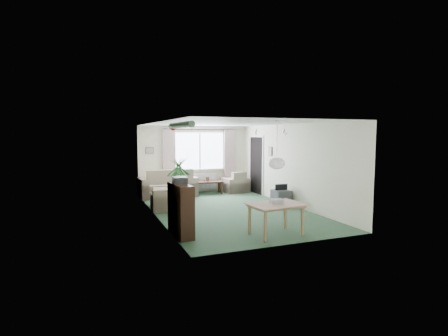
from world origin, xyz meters
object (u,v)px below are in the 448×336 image
object	(u,v)px
sofa	(167,182)
dining_table	(276,220)
coffee_table	(208,187)
houseplant	(179,184)
armchair_left	(168,193)
pet_bed	(279,203)
armchair_corner	(235,182)
tv_cube	(281,198)
bookshelf	(181,210)

from	to	relation	value
sofa	dining_table	bearing A→B (deg)	100.05
coffee_table	houseplant	size ratio (longest dim) A/B	0.64
coffee_table	armchair_left	bearing A→B (deg)	-133.26
coffee_table	pet_bed	xyz separation A→B (m)	(1.30, -2.73, -0.16)
armchair_corner	armchair_left	distance (m)	3.48
armchair_corner	tv_cube	distance (m)	2.75
dining_table	armchair_left	bearing A→B (deg)	114.32
houseplant	dining_table	distance (m)	3.15
armchair_corner	dining_table	world-z (taller)	armchair_corner
coffee_table	dining_table	world-z (taller)	dining_table
armchair_left	pet_bed	bearing A→B (deg)	81.13
bookshelf	dining_table	world-z (taller)	bookshelf
bookshelf	houseplant	world-z (taller)	houseplant
armchair_left	coffee_table	xyz separation A→B (m)	(1.85, 1.97, -0.23)
tv_cube	bookshelf	bearing A→B (deg)	-149.77
houseplant	dining_table	bearing A→B (deg)	-63.99
bookshelf	tv_cube	distance (m)	4.05
bookshelf	houseplant	xyz separation A→B (m)	(0.50, 2.14, 0.24)
coffee_table	tv_cube	xyz separation A→B (m)	(1.35, -2.75, 0.01)
pet_bed	armchair_corner	bearing A→B (deg)	95.60
pet_bed	tv_cube	bearing A→B (deg)	-25.97
armchair_left	bookshelf	size ratio (longest dim) A/B	0.93
armchair_left	coffee_table	bearing A→B (deg)	141.41
sofa	houseplant	xyz separation A→B (m)	(-0.24, -2.55, 0.31)
coffee_table	pet_bed	distance (m)	3.02
dining_table	pet_bed	world-z (taller)	dining_table
armchair_left	houseplant	distance (m)	0.69
houseplant	dining_table	xyz separation A→B (m)	(1.37, -2.80, -0.46)
coffee_table	bookshelf	distance (m)	5.18
dining_table	pet_bed	distance (m)	3.10
houseplant	pet_bed	world-z (taller)	houseplant
bookshelf	houseplant	bearing A→B (deg)	72.48
armchair_left	coffee_table	distance (m)	2.71
houseplant	tv_cube	xyz separation A→B (m)	(3.04, -0.20, -0.55)
armchair_corner	coffee_table	distance (m)	1.05
coffee_table	armchair_corner	bearing A→B (deg)	-1.38
sofa	coffee_table	distance (m)	1.47
dining_table	bookshelf	bearing A→B (deg)	160.50
armchair_corner	dining_table	size ratio (longest dim) A/B	0.82
dining_table	pet_bed	size ratio (longest dim) A/B	1.65
armchair_corner	sofa	bearing A→B (deg)	-4.83
sofa	tv_cube	xyz separation A→B (m)	(2.80, -2.75, -0.24)
sofa	bookshelf	world-z (taller)	bookshelf
tv_cube	pet_bed	bearing A→B (deg)	155.55
armchair_left	tv_cube	xyz separation A→B (m)	(3.20, -0.78, -0.22)
bookshelf	pet_bed	bearing A→B (deg)	25.03
armchair_left	houseplant	xyz separation A→B (m)	(0.16, -0.58, 0.33)
tv_cube	coffee_table	bearing A→B (deg)	117.66
sofa	dining_table	distance (m)	5.47
sofa	tv_cube	size ratio (longest dim) A/B	3.70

